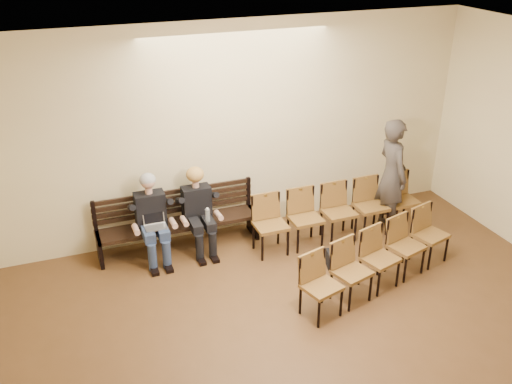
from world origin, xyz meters
TOP-DOWN VIEW (x-y plane):
  - room_walls at (0.00, 0.79)m, footprint 8.02×10.01m
  - bench at (-1.13, 4.65)m, footprint 2.60×0.90m
  - seated_man at (-1.56, 4.53)m, footprint 0.57×0.79m
  - seated_woman at (-0.82, 4.53)m, footprint 0.55×0.77m
  - laptop at (-1.54, 4.35)m, footprint 0.38×0.33m
  - water_bottle at (-0.74, 4.28)m, footprint 0.08×0.08m
  - bag at (1.01, 3.24)m, footprint 0.40×0.32m
  - passerby at (2.38, 4.05)m, footprint 0.58×0.85m
  - chair_row_front at (1.40, 4.00)m, footprint 2.92×0.54m
  - chair_row_back at (1.30, 2.58)m, footprint 2.75×1.23m

SIDE VIEW (x-z plane):
  - bag at x=1.01m, z-range 0.00..0.26m
  - bench at x=-1.13m, z-range 0.00..0.45m
  - chair_row_back at x=1.30m, z-range 0.00..0.89m
  - chair_row_front at x=1.40m, z-range 0.00..0.95m
  - water_bottle at x=-0.74m, z-range 0.45..0.69m
  - laptop at x=-1.54m, z-range 0.45..0.69m
  - seated_woman at x=-0.82m, z-range 0.00..1.29m
  - seated_man at x=-1.56m, z-range 0.00..1.37m
  - passerby at x=2.38m, z-range 0.00..2.24m
  - room_walls at x=0.00m, z-range 0.78..4.29m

